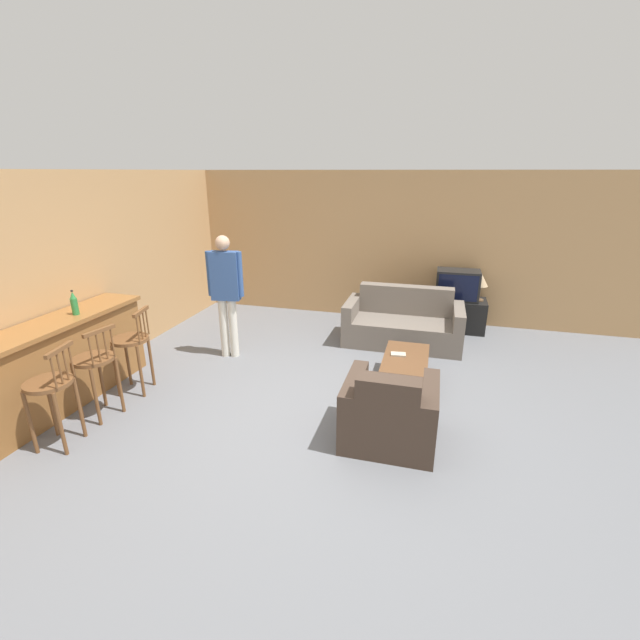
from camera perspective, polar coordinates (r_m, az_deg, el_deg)
name	(u,v)px	position (r m, az deg, el deg)	size (l,w,h in m)	color
ground_plane	(316,419)	(4.82, -0.49, -13.10)	(24.00, 24.00, 0.00)	slate
wall_back	(373,246)	(7.85, 7.03, 9.72)	(9.40, 0.08, 2.60)	tan
wall_left	(130,262)	(6.98, -23.97, 7.02)	(0.08, 8.74, 2.60)	tan
bar_counter	(51,368)	(5.65, -32.20, -5.39)	(0.55, 2.54, 1.01)	brown
bar_chair_near	(51,391)	(4.86, -32.18, -7.99)	(0.50, 0.50, 1.05)	brown
bar_chair_mid	(95,366)	(5.21, -27.76, -5.46)	(0.50, 0.50, 1.05)	brown
bar_chair_far	(132,346)	(5.61, -23.78, -3.14)	(0.51, 0.51, 1.05)	brown
couch_far	(403,324)	(6.85, 11.02, -0.56)	(1.79, 0.89, 0.86)	#70665B
armchair_near	(390,414)	(4.39, 9.25, -12.32)	(0.90, 0.84, 0.83)	#423328
coffee_table	(406,361)	(5.53, 11.35, -5.36)	(0.55, 1.01, 0.37)	brown
tv_unit	(454,314)	(7.65, 17.47, 0.75)	(1.00, 0.53, 0.54)	black
tv	(457,285)	(7.51, 17.86, 4.49)	(0.69, 0.44, 0.50)	black
bottle	(74,304)	(5.65, -29.95, 1.91)	(0.07, 0.07, 0.29)	#2D7F3D
book_on_table	(398,354)	(5.54, 10.40, -4.52)	(0.20, 0.14, 0.02)	#B7AD99
table_lamp	(481,281)	(7.52, 20.66, 4.88)	(0.24, 0.24, 0.46)	brown
person_by_window	(226,289)	(6.15, -12.44, 4.04)	(0.51, 0.22, 1.76)	silver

